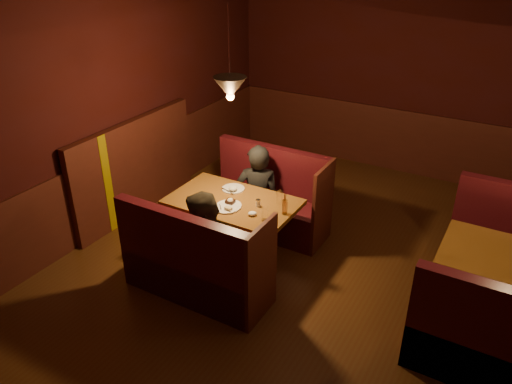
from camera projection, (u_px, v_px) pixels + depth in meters
The scene contains 7 objects.
room at pixel (306, 200), 5.00m from camera, with size 6.02×7.02×2.92m.
main_table at pixel (234, 214), 5.66m from camera, with size 1.43×0.87×1.00m.
main_bench_far at pixel (269, 204), 6.38m from camera, with size 1.57×0.56×1.07m.
main_bench_near at pixel (194, 270), 5.14m from camera, with size 1.57×0.56×1.07m.
second_bench_near at pixel (502, 353), 4.12m from camera, with size 1.51×0.57×1.08m.
diner_a at pixel (258, 177), 6.10m from camera, with size 0.56×0.37×1.54m, color black.
diner_b at pixel (204, 232), 5.00m from camera, with size 0.74×0.57×1.52m, color black.
Camera 1 is at (1.48, -4.01, 3.44)m, focal length 35.00 mm.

